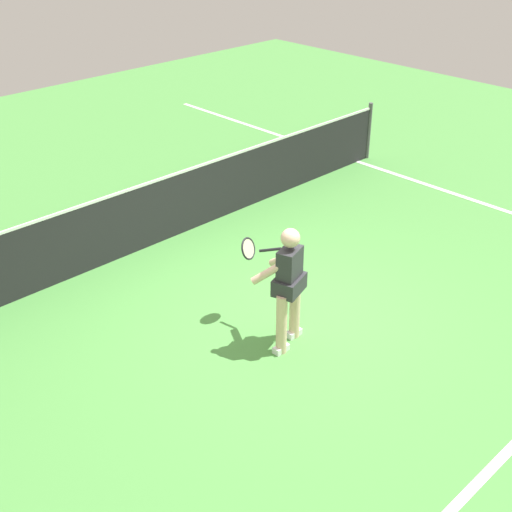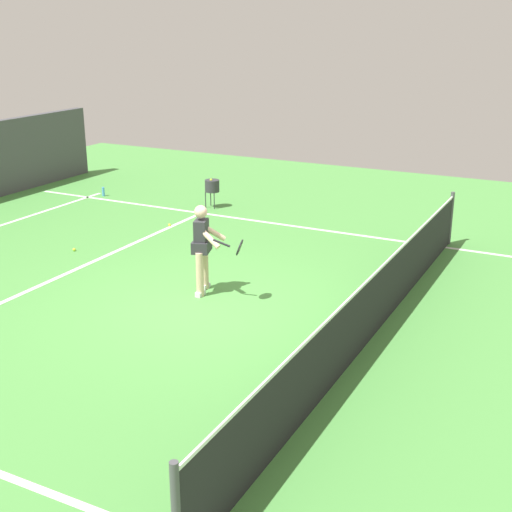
# 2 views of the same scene
# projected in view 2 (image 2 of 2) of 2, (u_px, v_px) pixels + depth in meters

# --- Properties ---
(ground_plane) EXTENTS (23.86, 23.86, 0.00)m
(ground_plane) POSITION_uv_depth(u_px,v_px,m) (209.00, 305.00, 11.50)
(ground_plane) COLOR #4C9342
(service_line_marking) EXTENTS (9.77, 0.10, 0.01)m
(service_line_marking) POSITION_uv_depth(u_px,v_px,m) (63.00, 275.00, 12.85)
(service_line_marking) COLOR white
(service_line_marking) RESTS_ON ground
(sideline_left_marking) EXTENTS (0.10, 16.36, 0.01)m
(sideline_left_marking) POSITION_uv_depth(u_px,v_px,m) (320.00, 230.00, 15.62)
(sideline_left_marking) COLOR white
(sideline_left_marking) RESTS_ON ground
(court_net) EXTENTS (10.45, 0.08, 1.12)m
(court_net) POSITION_uv_depth(u_px,v_px,m) (373.00, 306.00, 10.13)
(court_net) COLOR #4C4C51
(court_net) RESTS_ON ground
(tennis_player) EXTENTS (0.66, 1.08, 1.55)m
(tennis_player) POSITION_uv_depth(u_px,v_px,m) (203.00, 246.00, 11.77)
(tennis_player) COLOR beige
(tennis_player) RESTS_ON ground
(tennis_ball_near) EXTENTS (0.07, 0.07, 0.07)m
(tennis_ball_near) POSITION_uv_depth(u_px,v_px,m) (169.00, 225.00, 15.89)
(tennis_ball_near) COLOR #D1E533
(tennis_ball_near) RESTS_ON ground
(tennis_ball_mid) EXTENTS (0.07, 0.07, 0.07)m
(tennis_ball_mid) POSITION_uv_depth(u_px,v_px,m) (74.00, 250.00, 14.18)
(tennis_ball_mid) COLOR #D1E533
(tennis_ball_mid) RESTS_ON ground
(ball_hopper) EXTENTS (0.36, 0.36, 0.74)m
(ball_hopper) POSITION_uv_depth(u_px,v_px,m) (212.00, 186.00, 17.34)
(ball_hopper) COLOR #333338
(ball_hopper) RESTS_ON ground
(water_bottle) EXTENTS (0.07, 0.07, 0.24)m
(water_bottle) POSITION_uv_depth(u_px,v_px,m) (103.00, 192.00, 18.59)
(water_bottle) COLOR #4C9EE5
(water_bottle) RESTS_ON ground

